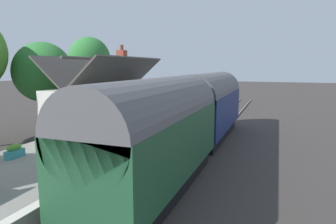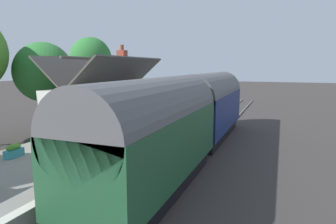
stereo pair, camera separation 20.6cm
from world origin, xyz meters
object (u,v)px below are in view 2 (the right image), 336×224
at_px(bench_platform_end, 190,102).
at_px(bench_mid_platform, 176,108).
at_px(train, 190,115).
at_px(planter_by_door, 14,151).
at_px(planter_bench_right, 110,141).
at_px(tree_mid_background, 91,59).
at_px(tree_behind_building, 43,72).
at_px(bench_by_lamp, 66,148).
at_px(planter_bench_left, 174,118).
at_px(planter_edge_near, 175,112).
at_px(station_building, 107,105).

bearing_deg(bench_platform_end, bench_mid_platform, 179.04).
distance_m(train, planter_by_door, 8.41).
bearing_deg(planter_by_door, planter_bench_right, -58.68).
bearing_deg(planter_bench_right, train, -40.51).
xyz_separation_m(train, planter_by_door, (-5.43, 6.33, -1.12)).
xyz_separation_m(train, bench_platform_end, (12.63, 3.82, -0.94)).
bearing_deg(tree_mid_background, planter_bench_right, -141.95).
distance_m(planter_bench_right, tree_behind_building, 8.65).
bearing_deg(bench_by_lamp, train, -40.64).
height_order(bench_mid_platform, tree_mid_background, tree_mid_background).
height_order(planter_by_door, planter_bench_left, planter_bench_left).
xyz_separation_m(planter_by_door, tree_behind_building, (5.85, 3.68, 3.26)).
bearing_deg(tree_behind_building, planter_bench_left, -62.76).
relative_size(train, planter_edge_near, 21.36).
xyz_separation_m(bench_platform_end, bench_mid_platform, (-3.91, 0.07, 0.00)).
bearing_deg(bench_by_lamp, planter_edge_near, -4.87).
xyz_separation_m(planter_bench_left, tree_mid_background, (5.52, 10.62, 4.20)).
relative_size(train, tree_behind_building, 2.94).
distance_m(bench_platform_end, planter_bench_right, 15.94).
distance_m(bench_mid_platform, planter_edge_near, 2.34).
relative_size(station_building, planter_bench_left, 10.91).
relative_size(train, bench_mid_platform, 13.22).
bearing_deg(bench_mid_platform, planter_bench_right, -174.81).
bearing_deg(train, planter_bench_left, 29.50).
height_order(train, station_building, station_building).
xyz_separation_m(bench_by_lamp, planter_bench_right, (1.49, -1.29, 0.07)).
distance_m(station_building, bench_by_lamp, 6.63).
relative_size(planter_bench_left, planter_bench_right, 0.75).
bearing_deg(bench_platform_end, bench_by_lamp, 179.12).
distance_m(train, bench_platform_end, 13.23).
distance_m(planter_by_door, planter_bench_right, 4.15).
height_order(planter_bench_left, tree_mid_background, tree_mid_background).
bearing_deg(planter_bench_left, bench_by_lamp, 169.76).
distance_m(bench_platform_end, bench_mid_platform, 3.91).
height_order(bench_platform_end, tree_behind_building, tree_behind_building).
bearing_deg(tree_behind_building, bench_by_lamp, -131.17).
bearing_deg(planter_edge_near, bench_mid_platform, 18.91).
relative_size(bench_mid_platform, tree_behind_building, 0.22).
height_order(bench_by_lamp, planter_bench_right, planter_bench_right).
height_order(bench_mid_platform, planter_bench_right, planter_bench_right).
relative_size(train, bench_platform_end, 13.06).
relative_size(station_building, planter_edge_near, 9.39).
bearing_deg(planter_bench_right, bench_platform_end, 3.68).
xyz_separation_m(station_building, bench_by_lamp, (-6.27, -1.90, -0.99)).
distance_m(bench_platform_end, tree_mid_background, 10.50).
relative_size(bench_by_lamp, planter_edge_near, 1.63).
relative_size(planter_bench_left, tree_mid_background, 0.10).
height_order(bench_platform_end, planter_by_door, bench_platform_end).
height_order(train, bench_mid_platform, train).
xyz_separation_m(station_building, planter_bench_left, (2.81, -3.54, -1.05)).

